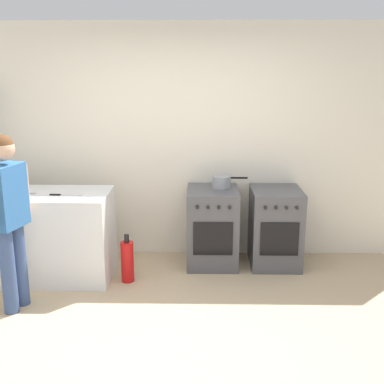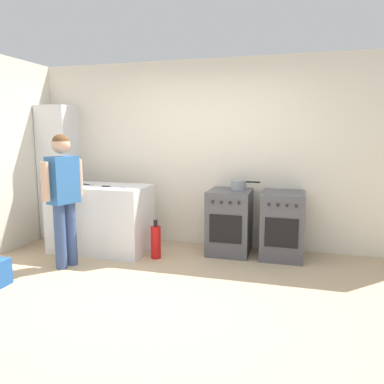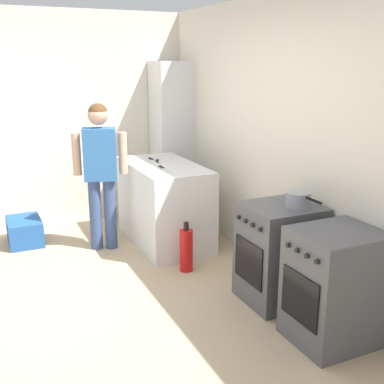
{
  "view_description": "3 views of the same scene",
  "coord_description": "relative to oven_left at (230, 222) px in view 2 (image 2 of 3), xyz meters",
  "views": [
    {
      "loc": [
        0.22,
        -3.42,
        2.12
      ],
      "look_at": [
        0.14,
        0.98,
        0.98
      ],
      "focal_mm": 45.0,
      "sensor_mm": 36.0,
      "label": 1
    },
    {
      "loc": [
        1.19,
        -3.24,
        1.58
      ],
      "look_at": [
        0.05,
        0.79,
        0.93
      ],
      "focal_mm": 35.0,
      "sensor_mm": 36.0,
      "label": 2
    },
    {
      "loc": [
        3.48,
        -0.68,
        2.0
      ],
      "look_at": [
        0.25,
        0.81,
        1.03
      ],
      "focal_mm": 45.0,
      "sensor_mm": 36.0,
      "label": 3
    }
  ],
  "objects": [
    {
      "name": "ground_plane",
      "position": [
        -0.35,
        -1.58,
        -0.43
      ],
      "size": [
        8.0,
        8.0,
        0.0
      ],
      "primitive_type": "plane",
      "color": "tan"
    },
    {
      "name": "back_wall",
      "position": [
        -0.35,
        0.37,
        0.87
      ],
      "size": [
        6.0,
        0.1,
        2.6
      ],
      "primitive_type": "cube",
      "color": "silver",
      "rests_on": "ground"
    },
    {
      "name": "counter_unit",
      "position": [
        -1.7,
        -0.38,
        0.02
      ],
      "size": [
        1.3,
        0.7,
        0.9
      ],
      "primitive_type": "cube",
      "color": "silver",
      "rests_on": "ground"
    },
    {
      "name": "oven_left",
      "position": [
        0.0,
        0.0,
        0.0
      ],
      "size": [
        0.55,
        0.62,
        0.85
      ],
      "color": "#4C4C51",
      "rests_on": "ground"
    },
    {
      "name": "oven_right",
      "position": [
        0.69,
        -0.0,
        -0.0
      ],
      "size": [
        0.53,
        0.62,
        0.85
      ],
      "color": "#4C4C51",
      "rests_on": "ground"
    },
    {
      "name": "pot",
      "position": [
        0.1,
        0.09,
        0.49
      ],
      "size": [
        0.38,
        0.2,
        0.13
      ],
      "color": "gray",
      "rests_on": "oven_left"
    },
    {
      "name": "knife_chef",
      "position": [
        -1.94,
        -0.41,
        0.48
      ],
      "size": [
        0.31,
        0.04,
        0.01
      ],
      "color": "silver",
      "rests_on": "counter_unit"
    },
    {
      "name": "knife_paring",
      "position": [
        -1.88,
        -0.39,
        0.48
      ],
      "size": [
        0.2,
        0.11,
        0.01
      ],
      "color": "silver",
      "rests_on": "counter_unit"
    },
    {
      "name": "knife_carving",
      "position": [
        -1.47,
        -0.46,
        0.48
      ],
      "size": [
        0.33,
        0.04,
        0.01
      ],
      "color": "silver",
      "rests_on": "counter_unit"
    },
    {
      "name": "person",
      "position": [
        -1.79,
        -1.06,
        0.51
      ],
      "size": [
        0.29,
        0.55,
        1.58
      ],
      "color": "#384C7A",
      "rests_on": "ground"
    },
    {
      "name": "fire_extinguisher",
      "position": [
        -0.87,
        -0.48,
        -0.21
      ],
      "size": [
        0.13,
        0.13,
        0.5
      ],
      "color": "red",
      "rests_on": "ground"
    },
    {
      "name": "larder_cabinet",
      "position": [
        -2.65,
        0.1,
        0.57
      ],
      "size": [
        0.48,
        0.44,
        2.0
      ],
      "primitive_type": "cube",
      "color": "silver",
      "rests_on": "ground"
    }
  ]
}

